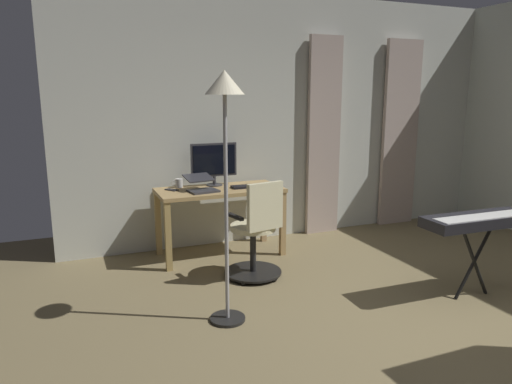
{
  "coord_description": "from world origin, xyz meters",
  "views": [
    {
      "loc": [
        2.6,
        2.08,
        1.75
      ],
      "look_at": [
        0.91,
        -2.07,
        0.81
      ],
      "focal_mm": 32.84,
      "sensor_mm": 36.0,
      "label": 1
    }
  ],
  "objects_px": {
    "computer_monitor": "(214,161)",
    "laptop": "(201,186)",
    "computer_keyboard": "(249,186)",
    "piano_keyboard": "(478,222)",
    "desk": "(220,198)",
    "floor_lamp": "(225,122)",
    "office_chair": "(257,234)",
    "mug_coffee": "(179,183)",
    "cell_phone_face_up": "(172,190)"
  },
  "relations": [
    {
      "from": "office_chair",
      "to": "piano_keyboard",
      "type": "relative_size",
      "value": 0.95
    },
    {
      "from": "computer_monitor",
      "to": "laptop",
      "type": "bearing_deg",
      "value": 49.3
    },
    {
      "from": "desk",
      "to": "mug_coffee",
      "type": "height_order",
      "value": "mug_coffee"
    },
    {
      "from": "computer_keyboard",
      "to": "mug_coffee",
      "type": "relative_size",
      "value": 3.05
    },
    {
      "from": "desk",
      "to": "laptop",
      "type": "xyz_separation_m",
      "value": [
        0.22,
        0.06,
        0.16
      ]
    },
    {
      "from": "office_chair",
      "to": "computer_monitor",
      "type": "relative_size",
      "value": 1.85
    },
    {
      "from": "piano_keyboard",
      "to": "computer_keyboard",
      "type": "bearing_deg",
      "value": -51.04
    },
    {
      "from": "computer_keyboard",
      "to": "piano_keyboard",
      "type": "xyz_separation_m",
      "value": [
        -1.4,
        1.83,
        -0.08
      ]
    },
    {
      "from": "computer_monitor",
      "to": "piano_keyboard",
      "type": "xyz_separation_m",
      "value": [
        -1.71,
        2.08,
        -0.34
      ]
    },
    {
      "from": "floor_lamp",
      "to": "office_chair",
      "type": "bearing_deg",
      "value": -126.89
    },
    {
      "from": "desk",
      "to": "floor_lamp",
      "type": "relative_size",
      "value": 0.7
    },
    {
      "from": "computer_keyboard",
      "to": "cell_phone_face_up",
      "type": "bearing_deg",
      "value": -11.16
    },
    {
      "from": "computer_monitor",
      "to": "laptop",
      "type": "relative_size",
      "value": 1.36
    },
    {
      "from": "laptop",
      "to": "piano_keyboard",
      "type": "height_order",
      "value": "laptop"
    },
    {
      "from": "laptop",
      "to": "mug_coffee",
      "type": "distance_m",
      "value": 0.33
    },
    {
      "from": "desk",
      "to": "cell_phone_face_up",
      "type": "bearing_deg",
      "value": -11.08
    },
    {
      "from": "floor_lamp",
      "to": "laptop",
      "type": "bearing_deg",
      "value": -98.23
    },
    {
      "from": "computer_monitor",
      "to": "cell_phone_face_up",
      "type": "bearing_deg",
      "value": 10.42
    },
    {
      "from": "computer_monitor",
      "to": "mug_coffee",
      "type": "distance_m",
      "value": 0.46
    },
    {
      "from": "office_chair",
      "to": "computer_keyboard",
      "type": "height_order",
      "value": "office_chair"
    },
    {
      "from": "desk",
      "to": "computer_monitor",
      "type": "xyz_separation_m",
      "value": [
        0.0,
        -0.19,
        0.38
      ]
    },
    {
      "from": "laptop",
      "to": "floor_lamp",
      "type": "bearing_deg",
      "value": 73.51
    },
    {
      "from": "office_chair",
      "to": "computer_keyboard",
      "type": "relative_size",
      "value": 2.53
    },
    {
      "from": "computer_monitor",
      "to": "laptop",
      "type": "xyz_separation_m",
      "value": [
        0.22,
        0.25,
        -0.21
      ]
    },
    {
      "from": "desk",
      "to": "mug_coffee",
      "type": "bearing_deg",
      "value": -28.6
    },
    {
      "from": "laptop",
      "to": "floor_lamp",
      "type": "distance_m",
      "value": 1.63
    },
    {
      "from": "piano_keyboard",
      "to": "mug_coffee",
      "type": "bearing_deg",
      "value": -43.39
    },
    {
      "from": "office_chair",
      "to": "computer_keyboard",
      "type": "bearing_deg",
      "value": 62.42
    },
    {
      "from": "desk",
      "to": "floor_lamp",
      "type": "bearing_deg",
      "value": 74.1
    },
    {
      "from": "computer_monitor",
      "to": "floor_lamp",
      "type": "height_order",
      "value": "floor_lamp"
    },
    {
      "from": "desk",
      "to": "computer_monitor",
      "type": "distance_m",
      "value": 0.42
    },
    {
      "from": "office_chair",
      "to": "computer_monitor",
      "type": "xyz_separation_m",
      "value": [
        0.12,
        -0.97,
        0.58
      ]
    },
    {
      "from": "desk",
      "to": "piano_keyboard",
      "type": "xyz_separation_m",
      "value": [
        -1.71,
        1.89,
        0.04
      ]
    },
    {
      "from": "office_chair",
      "to": "cell_phone_face_up",
      "type": "bearing_deg",
      "value": 113.25
    },
    {
      "from": "cell_phone_face_up",
      "to": "piano_keyboard",
      "type": "height_order",
      "value": "cell_phone_face_up"
    },
    {
      "from": "computer_monitor",
      "to": "office_chair",
      "type": "bearing_deg",
      "value": 96.89
    },
    {
      "from": "piano_keyboard",
      "to": "floor_lamp",
      "type": "distance_m",
      "value": 2.34
    },
    {
      "from": "desk",
      "to": "computer_keyboard",
      "type": "bearing_deg",
      "value": 168.71
    },
    {
      "from": "computer_keyboard",
      "to": "laptop",
      "type": "relative_size",
      "value": 0.99
    },
    {
      "from": "computer_monitor",
      "to": "laptop",
      "type": "distance_m",
      "value": 0.4
    },
    {
      "from": "computer_monitor",
      "to": "floor_lamp",
      "type": "xyz_separation_m",
      "value": [
        0.43,
        1.69,
        0.54
      ]
    },
    {
      "from": "cell_phone_face_up",
      "to": "mug_coffee",
      "type": "distance_m",
      "value": 0.16
    },
    {
      "from": "floor_lamp",
      "to": "desk",
      "type": "bearing_deg",
      "value": -105.9
    },
    {
      "from": "office_chair",
      "to": "mug_coffee",
      "type": "height_order",
      "value": "office_chair"
    },
    {
      "from": "piano_keyboard",
      "to": "desk",
      "type": "bearing_deg",
      "value": -46.27
    },
    {
      "from": "office_chair",
      "to": "cell_phone_face_up",
      "type": "xyz_separation_m",
      "value": [
        0.62,
        -0.88,
        0.31
      ]
    },
    {
      "from": "computer_keyboard",
      "to": "mug_coffee",
      "type": "bearing_deg",
      "value": -21.45
    },
    {
      "from": "computer_monitor",
      "to": "cell_phone_face_up",
      "type": "distance_m",
      "value": 0.58
    },
    {
      "from": "office_chair",
      "to": "piano_keyboard",
      "type": "distance_m",
      "value": 1.96
    },
    {
      "from": "office_chair",
      "to": "desk",
      "type": "bearing_deg",
      "value": 86.44
    }
  ]
}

